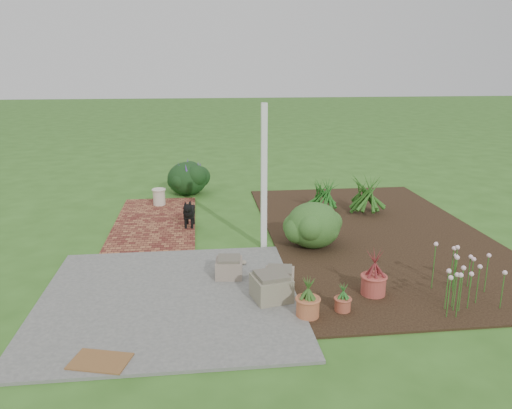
{
  "coord_description": "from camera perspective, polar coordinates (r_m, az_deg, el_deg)",
  "views": [
    {
      "loc": [
        -0.79,
        -8.06,
        3.11
      ],
      "look_at": [
        0.2,
        0.4,
        0.7
      ],
      "focal_mm": 35.0,
      "sensor_mm": 36.0,
      "label": 1
    }
  ],
  "objects": [
    {
      "name": "garden_bed",
      "position": [
        9.68,
        13.6,
        -3.31
      ],
      "size": [
        4.0,
        7.0,
        0.03
      ],
      "primitive_type": "cube",
      "color": "black",
      "rests_on": "ground"
    },
    {
      "name": "purple_flowering_bush",
      "position": [
        12.38,
        -7.87,
        3.05
      ],
      "size": [
        1.18,
        1.18,
        0.82
      ],
      "primitive_type": "ellipsoid",
      "rotation": [
        0.0,
        0.0,
        0.25
      ],
      "color": "black",
      "rests_on": "ground"
    },
    {
      "name": "veranda_post",
      "position": [
        8.44,
        0.91,
        3.06
      ],
      "size": [
        0.1,
        0.1,
        2.5
      ],
      "primitive_type": "cube",
      "color": "white",
      "rests_on": "ground"
    },
    {
      "name": "terracotta_pot_small_right",
      "position": [
        6.45,
        5.93,
        -11.59
      ],
      "size": [
        0.3,
        0.3,
        0.25
      ],
      "primitive_type": "cylinder",
      "rotation": [
        0.0,
        0.0,
        0.02
      ],
      "color": "#B1613C",
      "rests_on": "garden_bed"
    },
    {
      "name": "stone_trough_mid",
      "position": [
        7.51,
        -3.1,
        -7.27
      ],
      "size": [
        0.43,
        0.43,
        0.26
      ],
      "primitive_type": "cube",
      "rotation": [
        0.0,
        0.0,
        -0.1
      ],
      "color": "#746755",
      "rests_on": "concrete_patio"
    },
    {
      "name": "stone_trough_near",
      "position": [
        6.82,
        1.76,
        -9.5
      ],
      "size": [
        0.57,
        0.57,
        0.32
      ],
      "primitive_type": "cube",
      "rotation": [
        0.0,
        0.0,
        0.22
      ],
      "color": "#716C53",
      "rests_on": "concrete_patio"
    },
    {
      "name": "terracotta_pot_small_left",
      "position": [
        6.66,
        9.88,
        -11.16
      ],
      "size": [
        0.26,
        0.26,
        0.17
      ],
      "primitive_type": "cylinder",
      "rotation": [
        0.0,
        0.0,
        -0.28
      ],
      "color": "#A24E36",
      "rests_on": "garden_bed"
    },
    {
      "name": "coir_doormat",
      "position": [
        5.83,
        -17.38,
        -16.71
      ],
      "size": [
        0.7,
        0.55,
        0.02
      ],
      "primitive_type": "cube",
      "rotation": [
        0.0,
        0.0,
        -0.28
      ],
      "color": "brown",
      "rests_on": "concrete_patio"
    },
    {
      "name": "black_dog",
      "position": [
        9.74,
        -7.67,
        -0.83
      ],
      "size": [
        0.22,
        0.6,
        0.51
      ],
      "rotation": [
        0.0,
        0.0,
        -0.1
      ],
      "color": "black",
      "rests_on": "brick_path"
    },
    {
      "name": "stone_trough_far",
      "position": [
        7.09,
        2.68,
        -8.65
      ],
      "size": [
        0.49,
        0.49,
        0.27
      ],
      "primitive_type": "cube",
      "rotation": [
        0.0,
        0.0,
        -0.21
      ],
      "color": "#806E5F",
      "rests_on": "concrete_patio"
    },
    {
      "name": "brick_path",
      "position": [
        10.33,
        -11.42,
        -1.94
      ],
      "size": [
        1.6,
        3.5,
        0.04
      ],
      "primitive_type": "cube",
      "color": "#5A221C",
      "rests_on": "ground"
    },
    {
      "name": "agapanthus_clump_front",
      "position": [
        10.95,
        7.7,
        1.49
      ],
      "size": [
        0.97,
        0.97,
        0.81
      ],
      "primitive_type": null,
      "rotation": [
        0.0,
        0.0,
        0.08
      ],
      "color": "#0B3A10",
      "rests_on": "garden_bed"
    },
    {
      "name": "evergreen_shrub",
      "position": [
        8.72,
        6.58,
        -2.22
      ],
      "size": [
        1.23,
        1.23,
        0.8
      ],
      "primitive_type": "ellipsoid",
      "rotation": [
        0.0,
        0.0,
        -0.4
      ],
      "color": "#104017",
      "rests_on": "garden_bed"
    },
    {
      "name": "pink_flower_patch",
      "position": [
        7.25,
        23.12,
        -7.66
      ],
      "size": [
        1.17,
        1.17,
        0.71
      ],
      "primitive_type": null,
      "rotation": [
        0.0,
        0.0,
        0.06
      ],
      "color": "#113D0F",
      "rests_on": "garden_bed"
    },
    {
      "name": "ground",
      "position": [
        8.68,
        -1.01,
        -5.21
      ],
      "size": [
        80.0,
        80.0,
        0.0
      ],
      "primitive_type": "plane",
      "color": "#33611E",
      "rests_on": "ground"
    },
    {
      "name": "concrete_patio",
      "position": [
        7.04,
        -9.9,
        -10.48
      ],
      "size": [
        3.5,
        3.5,
        0.04
      ],
      "primitive_type": "cube",
      "color": "#595957",
      "rests_on": "ground"
    },
    {
      "name": "agapanthus_clump_back",
      "position": [
        10.83,
        12.47,
        1.55
      ],
      "size": [
        1.1,
        1.1,
        0.97
      ],
      "primitive_type": null,
      "rotation": [
        0.0,
        0.0,
        -0.02
      ],
      "color": "#0D3E11",
      "rests_on": "garden_bed"
    },
    {
      "name": "cream_ceramic_urn",
      "position": [
        11.43,
        -11.02,
        0.84
      ],
      "size": [
        0.34,
        0.34,
        0.36
      ],
      "primitive_type": "cylinder",
      "rotation": [
        0.0,
        0.0,
        0.32
      ],
      "color": "beige",
      "rests_on": "brick_path"
    },
    {
      "name": "terracotta_pot_bronze",
      "position": [
        7.16,
        13.27,
        -8.93
      ],
      "size": [
        0.41,
        0.41,
        0.27
      ],
      "primitive_type": "cylinder",
      "rotation": [
        0.0,
        0.0,
        0.24
      ],
      "color": "#AC443A",
      "rests_on": "garden_bed"
    }
  ]
}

